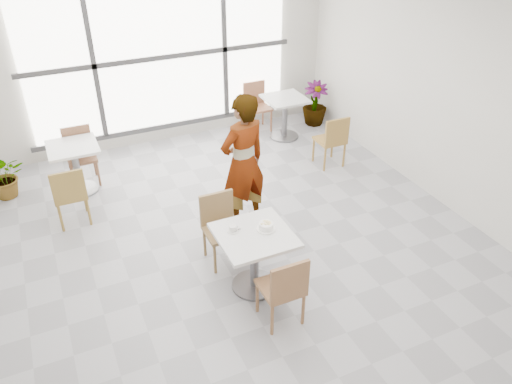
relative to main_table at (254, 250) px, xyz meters
name	(u,v)px	position (x,y,z in m)	size (l,w,h in m)	color
floor	(246,247)	(0.21, 0.70, -0.52)	(7.00, 7.00, 0.00)	#9E9EA5
ceiling	(243,2)	(0.21, 0.70, 2.48)	(7.00, 7.00, 0.00)	white
wall_back	(161,56)	(0.21, 4.20, 0.98)	(6.00, 6.00, 0.00)	silver
wall_front	(482,383)	(0.21, -2.80, 0.98)	(6.00, 6.00, 0.00)	silver
wall_right	(451,100)	(3.21, 0.70, 0.98)	(7.00, 7.00, 0.00)	silver
window	(162,57)	(0.21, 4.14, 0.98)	(4.60, 0.07, 2.52)	white
main_table	(254,250)	(0.00, 0.00, 0.00)	(0.80, 0.80, 0.75)	silver
chair_near	(284,287)	(0.04, -0.64, -0.02)	(0.42, 0.42, 0.87)	#8E613E
chair_far	(220,223)	(-0.15, 0.66, -0.02)	(0.42, 0.42, 0.87)	olive
oatmeal_bowl	(266,226)	(0.15, 0.02, 0.27)	(0.21, 0.21, 0.10)	white
coffee_cup	(233,229)	(-0.19, 0.15, 0.26)	(0.16, 0.13, 0.07)	silver
person	(243,163)	(0.40, 1.22, 0.40)	(0.68, 0.44, 1.85)	black
bg_table_left	(75,162)	(-1.51, 3.00, -0.04)	(0.70, 0.70, 0.75)	white
bg_table_right	(285,112)	(2.12, 3.37, -0.04)	(0.70, 0.70, 0.75)	silver
bg_chair_left_near	(70,193)	(-1.70, 2.13, -0.02)	(0.42, 0.42, 0.87)	olive
bg_chair_left_far	(80,152)	(-1.40, 3.28, -0.02)	(0.42, 0.42, 0.87)	brown
bg_chair_right_near	(333,138)	(2.31, 2.08, -0.02)	(0.42, 0.42, 0.87)	olive
bg_chair_right_far	(256,103)	(1.82, 3.93, -0.02)	(0.42, 0.42, 0.87)	#A46749
plant_left	(5,176)	(-2.49, 3.28, -0.19)	(0.60, 0.52, 0.67)	#497F47
plant_right	(315,104)	(2.91, 3.65, -0.11)	(0.46, 0.46, 0.82)	#4B7C3C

